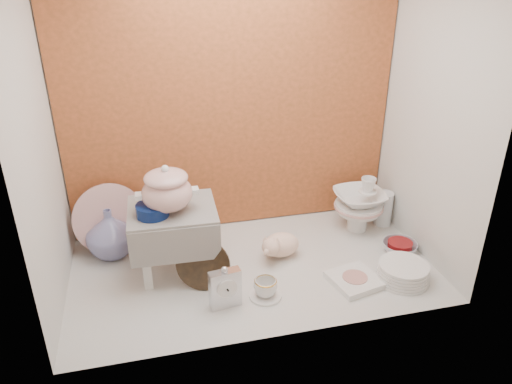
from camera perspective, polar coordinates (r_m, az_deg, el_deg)
ground at (r=2.54m, az=-0.34°, el=-8.77°), size 1.80×1.80×0.00m
niche_shell at (r=2.31m, az=-1.45°, el=13.09°), size 1.86×1.03×1.53m
step_stool at (r=2.46m, az=-9.37°, el=-5.49°), size 0.42×0.37×0.35m
soup_tureen at (r=2.30m, az=-10.24°, el=0.39°), size 0.32×0.32×0.24m
cobalt_bowl at (r=2.31m, az=-11.83°, el=-2.05°), size 0.18×0.18×0.06m
floral_platter at (r=2.71m, az=-16.52°, el=-2.97°), size 0.39×0.20×0.36m
blue_white_vase at (r=2.68m, az=-16.42°, el=-4.53°), size 0.34×0.34×0.26m
lacquer_tray at (r=2.35m, az=-6.13°, el=-8.38°), size 0.26×0.13×0.25m
mantel_clock at (r=2.25m, az=-3.58°, el=-10.87°), size 0.15×0.07×0.21m
plush_pig at (r=2.59m, az=2.89°, el=-6.04°), size 0.28×0.23×0.14m
teacup_saucer at (r=2.35m, az=1.09°, el=-11.84°), size 0.16×0.16×0.01m
gold_rim_teacup at (r=2.32m, az=1.10°, el=-10.91°), size 0.13×0.13×0.09m
lattice_dish at (r=2.48m, az=11.29°, el=-9.90°), size 0.26×0.26×0.03m
dinner_plate_stack at (r=2.54m, az=16.56°, el=-8.82°), size 0.28×0.28×0.09m
crystal_bowl at (r=2.75m, az=16.21°, el=-6.15°), size 0.23×0.23×0.06m
clear_glass_vase at (r=2.96m, az=14.46°, el=-1.86°), size 0.13×0.13×0.20m
porcelain_tower at (r=2.85m, az=11.77°, el=-1.36°), size 0.34×0.34×0.32m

